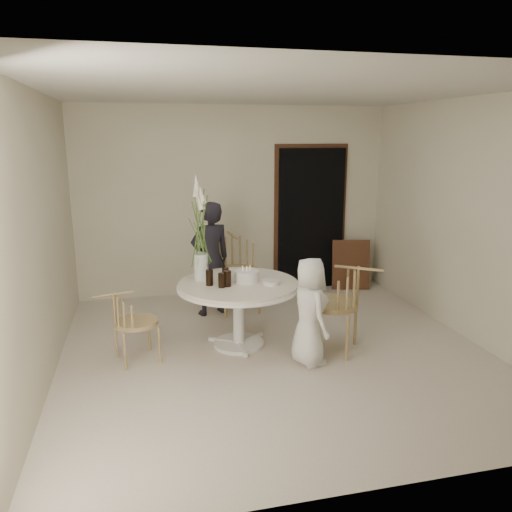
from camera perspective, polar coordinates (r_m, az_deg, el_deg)
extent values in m
plane|color=beige|center=(5.51, 2.20, -10.82)|extent=(4.50, 4.50, 0.00)
plane|color=beige|center=(5.03, 2.49, 18.42)|extent=(4.50, 4.50, 0.00)
plane|color=beige|center=(7.27, -2.45, 6.27)|extent=(4.50, 0.00, 4.50)
plane|color=beige|center=(3.06, 13.74, -4.43)|extent=(4.50, 0.00, 4.50)
plane|color=beige|center=(5.00, -23.38, 1.80)|extent=(0.00, 4.50, 4.50)
plane|color=beige|center=(6.10, 23.21, 3.76)|extent=(0.00, 4.50, 4.50)
cube|color=black|center=(7.55, 6.28, 4.17)|extent=(1.00, 0.10, 2.10)
cube|color=brown|center=(7.58, 6.19, 4.67)|extent=(1.12, 0.03, 2.22)
cylinder|color=white|center=(5.65, -1.96, -9.95)|extent=(0.56, 0.56, 0.04)
cylinder|color=white|center=(5.53, -1.99, -6.86)|extent=(0.12, 0.12, 0.65)
cylinder|color=white|center=(5.42, -2.02, -3.49)|extent=(1.33, 1.33, 0.03)
cylinder|color=beige|center=(5.41, -2.02, -3.24)|extent=(1.30, 1.30, 0.04)
cube|color=brown|center=(7.68, 10.79, -0.98)|extent=(0.59, 0.30, 0.75)
cylinder|color=tan|center=(6.37, -3.53, -4.89)|extent=(0.03, 0.03, 0.51)
cylinder|color=tan|center=(6.49, 0.41, -4.52)|extent=(0.03, 0.03, 0.51)
cylinder|color=tan|center=(6.80, -4.45, -3.72)|extent=(0.03, 0.03, 0.51)
cylinder|color=tan|center=(6.91, -0.74, -3.39)|extent=(0.03, 0.03, 0.51)
cylinder|color=tan|center=(6.56, -2.10, -1.78)|extent=(0.57, 0.57, 0.06)
cylinder|color=tan|center=(5.77, 6.94, -7.07)|extent=(0.03, 0.03, 0.50)
cylinder|color=tan|center=(5.37, 5.71, -8.64)|extent=(0.03, 0.03, 0.50)
cylinder|color=tan|center=(5.68, 11.29, -7.57)|extent=(0.03, 0.03, 0.50)
cylinder|color=tan|center=(5.28, 10.39, -9.21)|extent=(0.03, 0.03, 0.50)
cylinder|color=tan|center=(5.43, 8.68, -5.43)|extent=(0.55, 0.55, 0.06)
cylinder|color=tan|center=(5.26, -10.99, -9.94)|extent=(0.03, 0.03, 0.40)
cylinder|color=tan|center=(5.57, -12.13, -8.62)|extent=(0.03, 0.03, 0.40)
cylinder|color=tan|center=(5.17, -14.76, -10.55)|extent=(0.03, 0.03, 0.40)
cylinder|color=tan|center=(5.49, -15.69, -9.17)|extent=(0.03, 0.03, 0.40)
cylinder|color=tan|center=(5.29, -13.52, -7.40)|extent=(0.44, 0.44, 0.04)
imported|color=black|center=(6.41, -5.21, -0.33)|extent=(0.62, 0.51, 1.48)
imported|color=white|center=(5.07, 6.13, -6.33)|extent=(0.42, 0.59, 1.11)
cylinder|color=white|center=(5.40, -1.05, -2.33)|extent=(0.26, 0.26, 0.13)
cylinder|color=#FBD79E|center=(5.38, -1.06, -1.43)|extent=(0.01, 0.01, 0.05)
cylinder|color=#FBD79E|center=(5.42, -0.69, -1.32)|extent=(0.01, 0.01, 0.05)
cylinder|color=#FBD79E|center=(5.39, -1.54, -1.40)|extent=(0.01, 0.01, 0.05)
cylinder|color=black|center=(5.30, -5.34, -2.47)|extent=(0.10, 0.10, 0.17)
cylinder|color=black|center=(5.24, -3.28, -2.60)|extent=(0.10, 0.10, 0.17)
cylinder|color=black|center=(5.22, -3.95, -2.79)|extent=(0.09, 0.09, 0.15)
cylinder|color=black|center=(5.41, -3.53, -2.15)|extent=(0.09, 0.09, 0.16)
cylinder|color=silver|center=(5.33, 1.73, -3.02)|extent=(0.23, 0.23, 0.05)
cylinder|color=silver|center=(5.50, -6.28, -1.23)|extent=(0.16, 0.16, 0.29)
cylinder|color=#4E7030|center=(5.43, -6.06, 2.53)|extent=(0.01, 0.01, 0.73)
cone|color=white|center=(5.37, -6.16, 6.36)|extent=(0.07, 0.07, 0.19)
cylinder|color=#4E7030|center=(5.44, -6.32, 2.89)|extent=(0.01, 0.01, 0.79)
cone|color=white|center=(5.38, -6.43, 7.04)|extent=(0.07, 0.07, 0.19)
cylinder|color=#4E7030|center=(5.43, -6.64, 3.19)|extent=(0.01, 0.01, 0.86)
cone|color=white|center=(5.37, -6.77, 7.68)|extent=(0.07, 0.07, 0.19)
cylinder|color=#4E7030|center=(5.39, -6.72, 3.46)|extent=(0.01, 0.01, 0.92)
cone|color=white|center=(5.33, -6.86, 8.32)|extent=(0.07, 0.07, 0.19)
cylinder|color=#4E7030|center=(5.39, -6.44, 2.44)|extent=(0.01, 0.01, 0.73)
cone|color=white|center=(5.33, -6.55, 6.29)|extent=(0.07, 0.07, 0.19)
cylinder|color=#4E7030|center=(5.39, -6.14, 2.79)|extent=(0.01, 0.01, 0.79)
cone|color=white|center=(5.33, -6.24, 6.98)|extent=(0.07, 0.07, 0.19)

